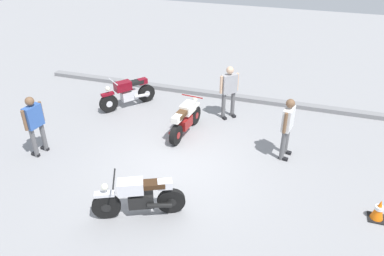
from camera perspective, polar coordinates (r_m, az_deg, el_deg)
ground_plane at (r=10.21m, az=-2.43°, el=-5.84°), size 40.00×40.00×0.00m
curb_edge at (r=13.98m, az=3.97°, el=5.10°), size 14.00×0.30×0.15m
motorcycle_silver_cruiser at (r=8.51m, az=-8.09°, el=-10.35°), size 1.95×1.02×1.09m
motorcycle_cream_vintage at (r=11.41m, az=-1.01°, el=1.32°), size 0.72×1.96×1.07m
motorcycle_maroon_cruiser at (r=13.22m, az=-9.75°, el=5.29°), size 1.38×1.72×1.09m
person_in_blue_shirt at (r=11.05m, az=-22.89°, el=0.88°), size 0.37×0.68×1.77m
person_in_gray_shirt at (r=12.19m, az=5.67°, el=6.02°), size 0.58×0.55×1.78m
person_in_white_shirt at (r=10.38m, az=14.35°, el=0.55°), size 0.38×0.68×1.78m
traffic_cone at (r=9.46m, az=26.59°, el=-11.11°), size 0.36×0.36×0.53m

